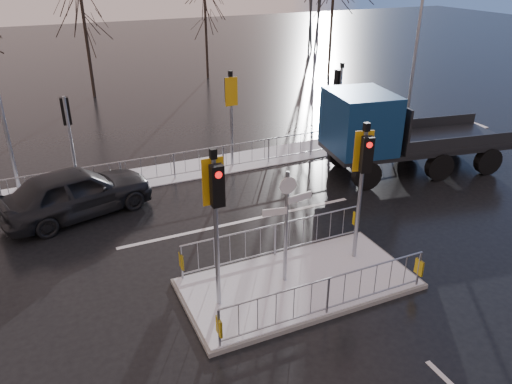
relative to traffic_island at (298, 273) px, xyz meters
name	(u,v)px	position (x,y,z in m)	size (l,w,h in m)	color
ground	(298,286)	(0.01, -0.01, -0.39)	(120.00, 120.00, 0.00)	black
snow_verge	(195,169)	(0.01, 8.59, -0.37)	(30.00, 2.00, 0.04)	white
lane_markings	(304,293)	(0.01, -0.34, -0.39)	(8.00, 11.38, 0.01)	silver
traffic_island	(298,273)	(0.00, 0.00, 0.00)	(6.00, 3.04, 4.15)	slate
far_kerb_fixtures	(205,148)	(0.31, 8.08, 0.63)	(18.00, 0.65, 3.83)	#92979F
car_far_lane	(76,192)	(-4.69, 6.48, 0.44)	(1.96, 4.86, 1.66)	black
flatbed_truck	(383,131)	(6.46, 5.17, 1.37)	(7.47, 3.69, 3.31)	black
tree_far_a	(83,13)	(-1.99, 21.99, 4.43)	(3.75, 3.75, 7.08)	black
tree_far_b	(205,15)	(6.01, 23.99, 3.79)	(3.25, 3.25, 6.14)	black
street_lamp_right	(419,40)	(10.58, 8.49, 4.00)	(1.25, 0.18, 8.00)	#92979F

